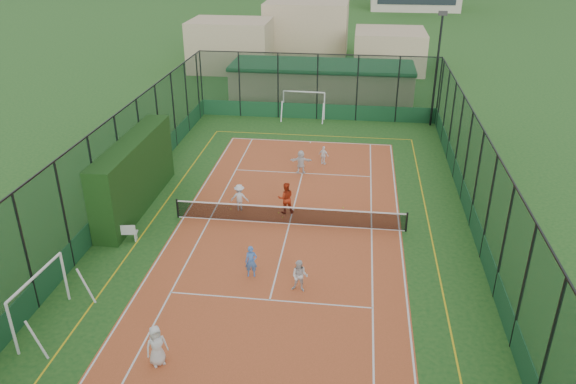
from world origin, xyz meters
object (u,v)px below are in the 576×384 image
at_px(futsal_goal_far, 304,105).
at_px(white_bench, 120,232).
at_px(floodlight_ne, 436,70).
at_px(clubhouse, 322,82).
at_px(child_far_back, 301,162).
at_px(futsal_goal_near, 40,301).
at_px(child_far_left, 239,197).
at_px(child_far_right, 324,155).
at_px(child_near_mid, 251,262).
at_px(child_near_right, 300,276).
at_px(child_near_left, 156,346).
at_px(coach, 286,198).

bearing_deg(futsal_goal_far, white_bench, -106.51).
height_order(floodlight_ne, clubhouse, floodlight_ne).
bearing_deg(clubhouse, child_far_back, -90.39).
bearing_deg(futsal_goal_near, child_far_left, -23.42).
xyz_separation_m(futsal_goal_near, child_far_right, (9.33, 16.94, -0.48)).
relative_size(futsal_goal_far, child_far_right, 2.75).
relative_size(clubhouse, child_near_mid, 10.63).
relative_size(futsal_goal_far, child_near_right, 2.31).
bearing_deg(child_far_left, futsal_goal_far, -99.57).
relative_size(child_near_left, child_near_right, 1.09).
relative_size(child_near_right, child_far_left, 0.97).
distance_m(futsal_goal_far, child_near_right, 22.66).
bearing_deg(coach, futsal_goal_near, 37.66).
bearing_deg(child_near_right, child_far_left, 127.08).
bearing_deg(coach, clubhouse, -105.67).
bearing_deg(futsal_goal_far, futsal_goal_near, -102.84).
distance_m(futsal_goal_near, futsal_goal_far, 26.91).
height_order(child_far_right, coach, coach).
relative_size(white_bench, child_far_left, 1.14).
xyz_separation_m(child_near_right, child_far_left, (-3.91, 6.79, 0.02)).
xyz_separation_m(child_near_right, child_far_back, (-1.23, 12.04, 0.01)).
xyz_separation_m(child_near_right, child_far_right, (0.03, 13.57, -0.11)).
bearing_deg(futsal_goal_near, clubhouse, -10.28).
bearing_deg(child_near_left, child_far_back, 41.19).
bearing_deg(child_far_left, child_far_back, -120.17).
bearing_deg(child_near_right, clubhouse, 99.47).
relative_size(child_near_mid, coach, 0.84).
bearing_deg(child_near_left, floodlight_ne, 28.06).
height_order(futsal_goal_near, child_near_right, futsal_goal_near).
height_order(child_near_right, child_far_back, child_far_back).
xyz_separation_m(floodlight_ne, child_far_back, (-8.71, -10.15, -3.39)).
height_order(floodlight_ne, white_bench, floodlight_ne).
xyz_separation_m(child_near_right, coach, (-1.47, 6.79, 0.14)).
relative_size(child_near_left, coach, 0.91).
bearing_deg(child_far_right, futsal_goal_near, 88.69).
relative_size(futsal_goal_far, child_near_mid, 2.29).
relative_size(futsal_goal_far, child_far_left, 2.25).
bearing_deg(child_near_right, white_bench, 168.80).
bearing_deg(floodlight_ne, child_near_mid, -114.27).
height_order(floodlight_ne, child_far_right, floodlight_ne).
distance_m(child_near_left, child_near_mid, 6.06).
bearing_deg(child_far_back, child_near_left, 75.07).
height_order(child_near_mid, coach, coach).
height_order(clubhouse, coach, clubhouse).
relative_size(child_far_right, coach, 0.70).
bearing_deg(child_near_left, child_far_right, 38.26).
distance_m(child_near_left, child_far_back, 17.16).
bearing_deg(child_near_right, child_far_back, 102.98).
height_order(futsal_goal_far, child_far_back, futsal_goal_far).
distance_m(floodlight_ne, child_near_left, 29.69).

